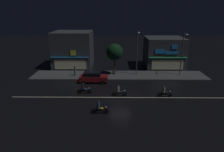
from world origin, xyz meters
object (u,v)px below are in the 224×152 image
pedestrian_on_sidewalk (75,71)px  motorcycle_opposite_lane (84,89)px  motorcycle_lead (99,108)px  streetlamp_west (137,49)px  motorcycle_following (164,92)px  streetlamp_mid (183,51)px  traffic_cone (78,80)px  parked_car_near_kerb (93,77)px  motorcycle_trailing_far (119,92)px

pedestrian_on_sidewalk → motorcycle_opposite_lane: size_ratio=0.96×
pedestrian_on_sidewalk → motorcycle_lead: size_ratio=0.96×
streetlamp_west → motorcycle_following: streetlamp_west is taller
streetlamp_mid → pedestrian_on_sidewalk: bearing=-177.8°
pedestrian_on_sidewalk → motorcycle_lead: pedestrian_on_sidewalk is taller
traffic_cone → parked_car_near_kerb: bearing=-1.7°
parked_car_near_kerb → motorcycle_following: parked_car_near_kerb is taller
streetlamp_west → pedestrian_on_sidewalk: size_ratio=4.06×
parked_car_near_kerb → motorcycle_following: size_ratio=2.26×
traffic_cone → motorcycle_lead: bearing=-68.6°
motorcycle_trailing_far → motorcycle_opposite_lane: bearing=172.1°
parked_car_near_kerb → motorcycle_following: 11.13m
streetlamp_mid → motorcycle_trailing_far: size_ratio=3.73×
pedestrian_on_sidewalk → parked_car_near_kerb: size_ratio=0.42×
streetlamp_mid → motorcycle_following: bearing=-117.9°
streetlamp_mid → streetlamp_west: bearing=179.8°
streetlamp_mid → motorcycle_lead: streetlamp_mid is taller
motorcycle_lead → motorcycle_following: (8.03, 4.54, 0.00)m
streetlamp_west → parked_car_near_kerb: streetlamp_west is taller
streetlamp_mid → parked_car_near_kerb: bearing=-165.7°
traffic_cone → motorcycle_opposite_lane: bearing=-71.7°
streetlamp_west → motorcycle_opposite_lane: streetlamp_west is taller
streetlamp_west → motorcycle_trailing_far: streetlamp_west is taller
streetlamp_mid → motorcycle_opposite_lane: (-15.41, -8.22, -3.69)m
streetlamp_west → pedestrian_on_sidewalk: streetlamp_west is taller
parked_car_near_kerb → traffic_cone: 2.44m
pedestrian_on_sidewalk → motorcycle_trailing_far: size_ratio=0.96×
pedestrian_on_sidewalk → streetlamp_mid: bearing=-161.9°
parked_car_near_kerb → motorcycle_following: bearing=-29.9°
motorcycle_lead → motorcycle_trailing_far: size_ratio=1.00×
streetlamp_west → traffic_cone: size_ratio=13.42×
streetlamp_west → traffic_cone: 10.93m
streetlamp_west → motorcycle_trailing_far: size_ratio=3.89×
streetlamp_west → motorcycle_lead: size_ratio=3.89×
parked_car_near_kerb → traffic_cone: parked_car_near_kerb is taller
streetlamp_mid → traffic_cone: size_ratio=12.90×
motorcycle_trailing_far → pedestrian_on_sidewalk: bearing=133.1°
streetlamp_west → motorcycle_opposite_lane: bearing=-133.7°
motorcycle_lead → parked_car_near_kerb: bearing=-86.2°
motorcycle_following → traffic_cone: (-12.01, 5.61, -0.36)m
parked_car_near_kerb → streetlamp_west: bearing=28.1°
parked_car_near_kerb → motorcycle_lead: 10.21m
motorcycle_opposite_lane → streetlamp_mid: bearing=26.9°
parked_car_near_kerb → motorcycle_lead: (1.62, -10.08, -0.24)m
motorcycle_lead → motorcycle_opposite_lane: bearing=-71.5°
motorcycle_following → pedestrian_on_sidewalk: bearing=138.9°
parked_car_near_kerb → motorcycle_trailing_far: bearing=-54.4°
parked_car_near_kerb → motorcycle_trailing_far: 6.58m
motorcycle_following → traffic_cone: motorcycle_following is taller
motorcycle_following → streetlamp_west: bearing=98.0°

